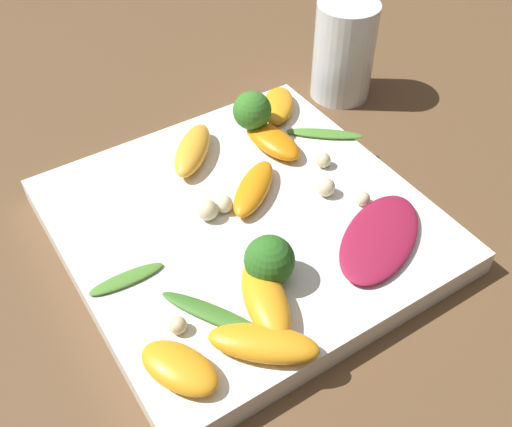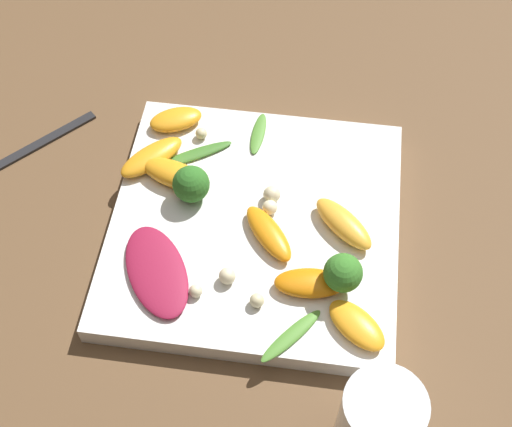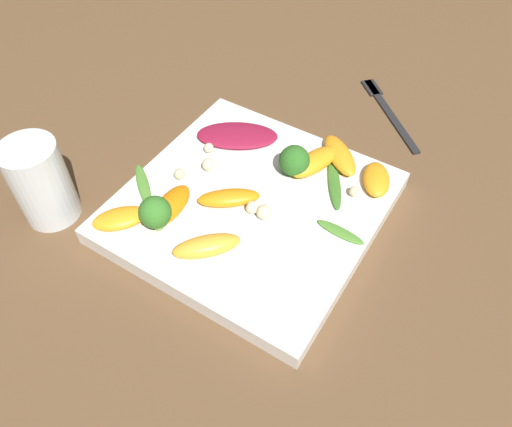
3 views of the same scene
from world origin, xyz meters
TOP-DOWN VIEW (x-y plane):
  - ground_plane at (0.00, 0.00)m, footprint 2.40×2.40m
  - plate at (0.00, 0.00)m, footprint 0.29×0.29m
  - drinking_glass at (0.13, -0.21)m, footprint 0.07×0.07m
  - fork at (-0.29, 0.06)m, footprint 0.13×0.14m
  - radicchio_leaf_0 at (-0.09, -0.08)m, footprint 0.10×0.12m
  - orange_segment_0 at (0.06, -0.07)m, footprint 0.07×0.04m
  - orange_segment_1 at (-0.12, 0.06)m, footprint 0.07×0.08m
  - orange_segment_2 at (-0.11, 0.12)m, footprint 0.07×0.06m
  - orange_segment_3 at (0.02, -0.02)m, footprint 0.07×0.07m
  - orange_segment_4 at (0.11, -0.11)m, footprint 0.07×0.07m
  - orange_segment_5 at (0.09, 0.00)m, footprint 0.07×0.07m
  - orange_segment_6 at (-0.09, 0.04)m, footprint 0.08×0.05m
  - broccoli_floret_0 at (-0.07, 0.02)m, footprint 0.04×0.04m
  - broccoli_floret_1 at (0.09, -0.07)m, footprint 0.04×0.04m
  - arugula_sprig_0 at (-0.01, 0.11)m, footprint 0.02×0.06m
  - arugula_sprig_1 at (0.05, -0.13)m, footprint 0.06×0.07m
  - arugula_sprig_2 at (-0.08, 0.07)m, footprint 0.08×0.06m
  - macadamia_nut_0 at (-0.04, -0.09)m, footprint 0.01×0.01m
  - macadamia_nut_1 at (-0.02, -0.07)m, footprint 0.02×0.02m
  - macadamia_nut_2 at (0.01, -0.10)m, footprint 0.01×0.01m
  - macadamia_nut_3 at (-0.07, 0.10)m, footprint 0.01×0.01m
  - macadamia_nut_4 at (0.01, 0.01)m, footprint 0.02×0.02m
  - macadamia_nut_5 at (0.01, 0.03)m, footprint 0.02×0.02m

SIDE VIEW (x-z plane):
  - ground_plane at x=0.00m, z-range 0.00..0.00m
  - fork at x=-0.29m, z-range 0.00..0.01m
  - plate at x=0.00m, z-range 0.00..0.02m
  - arugula_sprig_0 at x=-0.01m, z-range 0.02..0.03m
  - arugula_sprig_1 at x=0.05m, z-range 0.02..0.03m
  - arugula_sprig_2 at x=-0.08m, z-range 0.02..0.03m
  - radicchio_leaf_0 at x=-0.09m, z-range 0.02..0.03m
  - macadamia_nut_3 at x=-0.07m, z-range 0.02..0.04m
  - macadamia_nut_0 at x=-0.04m, z-range 0.02..0.04m
  - macadamia_nut_2 at x=0.01m, z-range 0.02..0.04m
  - macadamia_nut_4 at x=0.01m, z-range 0.02..0.04m
  - orange_segment_4 at x=0.11m, z-range 0.02..0.04m
  - orange_segment_2 at x=-0.11m, z-range 0.02..0.04m
  - orange_segment_3 at x=0.02m, z-range 0.02..0.04m
  - macadamia_nut_1 at x=-0.02m, z-range 0.02..0.04m
  - orange_segment_0 at x=0.06m, z-range 0.02..0.04m
  - orange_segment_1 at x=-0.12m, z-range 0.02..0.04m
  - macadamia_nut_5 at x=0.01m, z-range 0.02..0.04m
  - orange_segment_5 at x=0.09m, z-range 0.02..0.04m
  - orange_segment_6 at x=-0.09m, z-range 0.02..0.04m
  - broccoli_floret_0 at x=-0.07m, z-range 0.02..0.06m
  - broccoli_floret_1 at x=0.09m, z-range 0.03..0.07m
  - drinking_glass at x=0.13m, z-range 0.00..0.11m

